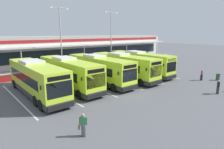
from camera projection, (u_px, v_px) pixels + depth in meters
name	position (u px, v px, depth m)	size (l,w,h in m)	color
ground_plane	(128.00, 92.00, 21.78)	(200.00, 200.00, 0.00)	#56565B
terminal_building	(42.00, 50.00, 41.21)	(70.00, 13.00, 6.00)	beige
red_barrier_wall	(69.00, 69.00, 32.48)	(60.00, 0.40, 1.10)	maroon
coach_bus_leftmost	(36.00, 79.00, 20.45)	(2.99, 12.17, 3.78)	#B7DB2D
coach_bus_left_centre	(68.00, 74.00, 23.35)	(2.99, 12.17, 3.78)	#B7DB2D
coach_bus_centre	(99.00, 70.00, 25.79)	(2.99, 12.17, 3.78)	#B7DB2D
coach_bus_right_centre	(123.00, 67.00, 28.03)	(2.99, 12.17, 3.78)	#B7DB2D
coach_bus_rightmost	(139.00, 64.00, 31.04)	(2.99, 12.17, 3.78)	#B7DB2D
bay_stripe_far_west	(16.00, 99.00, 19.65)	(0.14, 13.00, 0.01)	silver
bay_stripe_west	(55.00, 91.00, 22.29)	(0.14, 13.00, 0.01)	silver
bay_stripe_mid_west	(85.00, 85.00, 24.93)	(0.14, 13.00, 0.01)	silver
bay_stripe_centre	(109.00, 80.00, 27.58)	(0.14, 13.00, 0.01)	silver
bay_stripe_mid_east	(130.00, 76.00, 30.22)	(0.14, 13.00, 0.01)	silver
bay_stripe_east	(147.00, 72.00, 32.86)	(0.14, 13.00, 0.01)	silver
pedestrian_with_handbag	(83.00, 124.00, 12.36)	(0.59, 0.55, 1.62)	slate
pedestrian_in_dark_coat	(202.00, 74.00, 27.07)	(0.53, 0.34, 1.62)	black
pedestrian_near_bin	(218.00, 86.00, 21.03)	(0.50, 0.37, 1.62)	#33333D
lamp_post_centre	(61.00, 36.00, 32.38)	(3.24, 0.28, 11.00)	#9E9EA3
lamp_post_east	(111.00, 35.00, 39.16)	(3.24, 0.28, 11.00)	#9E9EA3
litter_bin	(218.00, 77.00, 27.25)	(0.54, 0.54, 0.93)	#2D5133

